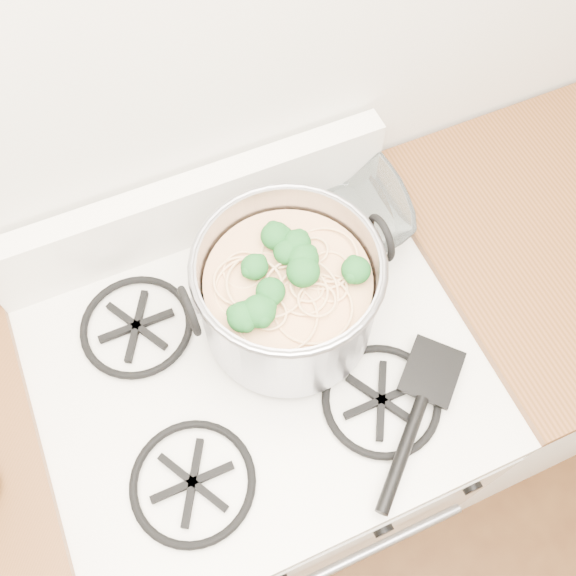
{
  "coord_description": "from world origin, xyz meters",
  "views": [
    {
      "loc": [
        -0.11,
        0.87,
        1.96
      ],
      "look_at": [
        0.08,
        1.31,
        1.04
      ],
      "focal_mm": 40.0,
      "sensor_mm": 36.0,
      "label": 1
    }
  ],
  "objects_px": {
    "stock_pot": "(288,295)",
    "gas_range": "(265,436)",
    "spatula": "(433,370)",
    "glass_bowl": "(331,216)"
  },
  "relations": [
    {
      "from": "gas_range",
      "to": "glass_bowl",
      "type": "relative_size",
      "value": 8.2
    },
    {
      "from": "gas_range",
      "to": "glass_bowl",
      "type": "bearing_deg",
      "value": 41.06
    },
    {
      "from": "glass_bowl",
      "to": "stock_pot",
      "type": "bearing_deg",
      "value": -135.09
    },
    {
      "from": "spatula",
      "to": "glass_bowl",
      "type": "bearing_deg",
      "value": 141.51
    },
    {
      "from": "gas_range",
      "to": "stock_pot",
      "type": "distance_m",
      "value": 0.59
    },
    {
      "from": "gas_range",
      "to": "glass_bowl",
      "type": "xyz_separation_m",
      "value": [
        0.24,
        0.21,
        0.5
      ]
    },
    {
      "from": "spatula",
      "to": "glass_bowl",
      "type": "height_order",
      "value": "glass_bowl"
    },
    {
      "from": "stock_pot",
      "to": "spatula",
      "type": "xyz_separation_m",
      "value": [
        0.19,
        -0.19,
        -0.08
      ]
    },
    {
      "from": "stock_pot",
      "to": "gas_range",
      "type": "bearing_deg",
      "value": -147.85
    },
    {
      "from": "spatula",
      "to": "stock_pot",
      "type": "bearing_deg",
      "value": -178.34
    }
  ]
}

